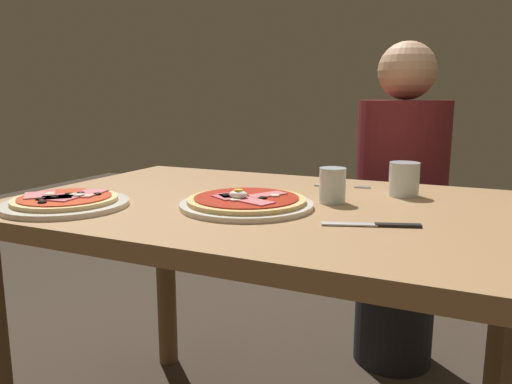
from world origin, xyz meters
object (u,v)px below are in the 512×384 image
at_px(pizza_across_left, 65,202).
at_px(fork, 338,186).
at_px(water_glass_near, 404,182).
at_px(diner_person, 399,217).
at_px(knife, 378,225).
at_px(dining_table, 266,246).
at_px(water_glass_far, 332,188).
at_px(pizza_foreground, 246,202).

relative_size(pizza_across_left, fork, 1.84).
height_order(water_glass_near, fork, water_glass_near).
xyz_separation_m(pizza_across_left, fork, (0.51, 0.52, -0.01)).
distance_m(pizza_across_left, fork, 0.72).
xyz_separation_m(pizza_across_left, diner_person, (0.61, 0.98, -0.19)).
height_order(pizza_across_left, knife, pizza_across_left).
height_order(dining_table, knife, knife).
relative_size(pizza_across_left, water_glass_far, 3.40).
bearing_deg(pizza_foreground, water_glass_near, 43.63).
bearing_deg(pizza_across_left, dining_table, 31.94).
xyz_separation_m(dining_table, water_glass_near, (0.29, 0.21, 0.15)).
relative_size(dining_table, diner_person, 1.05).
xyz_separation_m(water_glass_near, knife, (0.00, -0.34, -0.03)).
xyz_separation_m(water_glass_near, water_glass_far, (-0.14, -0.16, -0.00)).
distance_m(dining_table, pizza_foreground, 0.15).
bearing_deg(dining_table, pizza_foreground, -100.21).
bearing_deg(water_glass_near, diner_person, 99.06).
bearing_deg(dining_table, diner_person, 73.75).
relative_size(water_glass_near, water_glass_far, 1.03).
bearing_deg(pizza_across_left, water_glass_far, 28.87).
bearing_deg(water_glass_far, fork, 102.03).
height_order(knife, diner_person, diner_person).
xyz_separation_m(water_glass_far, knife, (0.15, -0.18, -0.03)).
bearing_deg(dining_table, water_glass_near, 35.97).
bearing_deg(pizza_foreground, water_glass_far, 39.25).
bearing_deg(diner_person, water_glass_far, 84.78).
xyz_separation_m(pizza_foreground, pizza_across_left, (-0.39, -0.17, -0.00)).
xyz_separation_m(dining_table, pizza_foreground, (-0.01, -0.08, 0.13)).
xyz_separation_m(fork, knife, (0.19, -0.39, 0.00)).
height_order(water_glass_near, diner_person, diner_person).
bearing_deg(pizza_foreground, pizza_across_left, -156.35).
height_order(dining_table, pizza_across_left, pizza_across_left).
relative_size(water_glass_far, fork, 0.54).
xyz_separation_m(dining_table, fork, (0.10, 0.27, 0.12)).
height_order(pizza_across_left, water_glass_far, water_glass_far).
xyz_separation_m(pizza_foreground, water_glass_near, (0.31, 0.29, 0.03)).
relative_size(dining_table, pizza_foreground, 3.99).
bearing_deg(water_glass_near, dining_table, -144.03).
bearing_deg(pizza_foreground, dining_table, 79.79).
height_order(pizza_foreground, water_glass_far, water_glass_far).
relative_size(knife, diner_person, 0.16).
bearing_deg(dining_table, pizza_across_left, -148.06).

